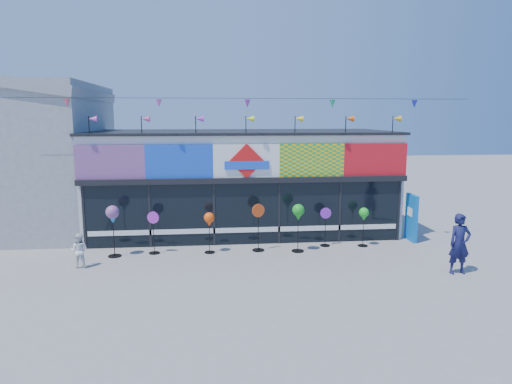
{
  "coord_description": "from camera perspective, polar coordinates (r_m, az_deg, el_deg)",
  "views": [
    {
      "loc": [
        -1.33,
        -12.93,
        4.69
      ],
      "look_at": [
        0.2,
        2.0,
        2.19
      ],
      "focal_mm": 32.0,
      "sensor_mm": 36.0,
      "label": 1
    }
  ],
  "objects": [
    {
      "name": "ground",
      "position": [
        13.81,
        0.03,
        -10.4
      ],
      "size": [
        80.0,
        80.0,
        0.0
      ],
      "primitive_type": "plane",
      "color": "gray",
      "rests_on": "ground"
    },
    {
      "name": "spinner_6",
      "position": [
        16.97,
        13.33,
        -2.86
      ],
      "size": [
        0.36,
        0.36,
        1.43
      ],
      "color": "black",
      "rests_on": "ground"
    },
    {
      "name": "spinner_1",
      "position": [
        16.11,
        -12.68,
        -4.83
      ],
      "size": [
        0.41,
        0.38,
        1.48
      ],
      "color": "black",
      "rests_on": "ground"
    },
    {
      "name": "adult_man",
      "position": [
        15.02,
        24.1,
        -5.95
      ],
      "size": [
        0.68,
        0.45,
        1.83
      ],
      "primitive_type": "imported",
      "rotation": [
        0.0,
        0.0,
        0.02
      ],
      "color": "#141640",
      "rests_on": "ground"
    },
    {
      "name": "kite_shop",
      "position": [
        19.1,
        -1.8,
        1.49
      ],
      "size": [
        16.0,
        5.7,
        5.31
      ],
      "color": "white",
      "rests_on": "ground"
    },
    {
      "name": "spinner_4",
      "position": [
        15.88,
        5.31,
        -2.71
      ],
      "size": [
        0.43,
        0.43,
        1.7
      ],
      "color": "black",
      "rests_on": "ground"
    },
    {
      "name": "spinner_3",
      "position": [
        16.02,
        0.29,
        -4.28
      ],
      "size": [
        0.45,
        0.43,
        1.68
      ],
      "color": "black",
      "rests_on": "ground"
    },
    {
      "name": "spinner_5",
      "position": [
        16.82,
        8.67,
        -4.2
      ],
      "size": [
        0.4,
        0.36,
        1.42
      ],
      "color": "black",
      "rests_on": "ground"
    },
    {
      "name": "child",
      "position": [
        15.4,
        -21.22,
        -6.82
      ],
      "size": [
        0.56,
        0.35,
        1.09
      ],
      "primitive_type": "imported",
      "rotation": [
        0.0,
        0.0,
        3.05
      ],
      "color": "white",
      "rests_on": "ground"
    },
    {
      "name": "spinner_0",
      "position": [
        15.97,
        -17.48,
        -2.86
      ],
      "size": [
        0.45,
        0.45,
        1.76
      ],
      "color": "black",
      "rests_on": "ground"
    },
    {
      "name": "neighbour_building",
      "position": [
        21.78,
        -29.38,
        4.32
      ],
      "size": [
        8.18,
        7.2,
        6.87
      ],
      "color": "#9FA1A4",
      "rests_on": "ground"
    },
    {
      "name": "blue_sign",
      "position": [
        18.31,
        18.85,
        -3.03
      ],
      "size": [
        0.17,
        0.89,
        1.78
      ],
      "rotation": [
        0.0,
        0.0,
        -0.02
      ],
      "color": "blue",
      "rests_on": "ground"
    },
    {
      "name": "spinner_2",
      "position": [
        15.79,
        -5.87,
        -3.57
      ],
      "size": [
        0.36,
        0.36,
        1.43
      ],
      "color": "black",
      "rests_on": "ground"
    }
  ]
}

